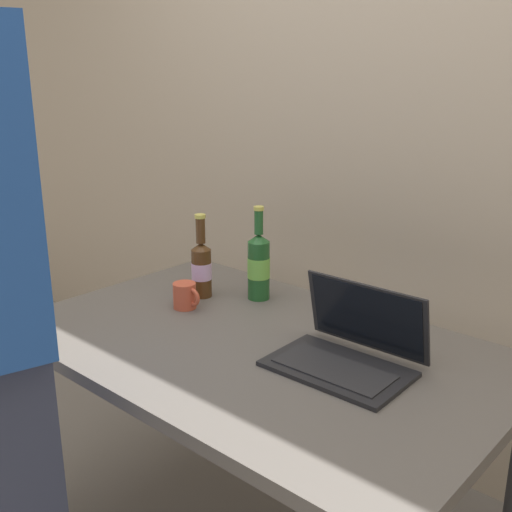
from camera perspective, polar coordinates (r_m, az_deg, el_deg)
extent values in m
cube|color=#56514C|center=(1.73, 0.08, -8.52)|extent=(1.38, 0.87, 0.04)
cylinder|color=#2D2D30|center=(2.15, -20.09, -15.14)|extent=(0.05, 0.05, 0.69)
cylinder|color=#2D2D30|center=(2.53, -5.05, -9.08)|extent=(0.05, 0.05, 0.69)
cube|color=black|center=(1.58, 7.57, -10.36)|extent=(0.36, 0.23, 0.01)
cube|color=#232326|center=(1.57, 7.22, -10.33)|extent=(0.30, 0.14, 0.00)
cube|color=black|center=(1.64, 10.25, -5.54)|extent=(0.35, 0.06, 0.19)
cube|color=black|center=(1.64, 10.18, -5.58)|extent=(0.32, 0.05, 0.18)
cylinder|color=#472B14|center=(2.04, -5.07, -1.59)|extent=(0.07, 0.07, 0.16)
cone|color=#472B14|center=(2.01, -5.14, 0.91)|extent=(0.07, 0.07, 0.02)
cylinder|color=#472B14|center=(2.00, -5.18, 2.37)|extent=(0.03, 0.03, 0.08)
cylinder|color=#BFB74C|center=(1.99, -5.22, 3.70)|extent=(0.04, 0.04, 0.01)
cylinder|color=#CCA4D3|center=(2.04, -5.08, -1.37)|extent=(0.07, 0.07, 0.06)
cylinder|color=#1E5123|center=(2.01, 0.25, -1.34)|extent=(0.07, 0.07, 0.19)
cone|color=#1E5123|center=(1.97, 0.25, 1.69)|extent=(0.07, 0.07, 0.03)
cylinder|color=#1E5123|center=(1.96, 0.26, 3.16)|extent=(0.03, 0.03, 0.08)
cylinder|color=#BFB74C|center=(1.95, 0.26, 4.46)|extent=(0.03, 0.03, 0.01)
cylinder|color=#6EB545|center=(2.00, 0.25, -1.07)|extent=(0.07, 0.07, 0.07)
cylinder|color=#BF4C33|center=(1.96, -6.65, -3.67)|extent=(0.07, 0.07, 0.08)
torus|color=#BF4C33|center=(1.93, -5.89, -3.83)|extent=(0.06, 0.01, 0.06)
cube|color=tan|center=(2.23, 14.14, 12.57)|extent=(6.00, 0.10, 2.60)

